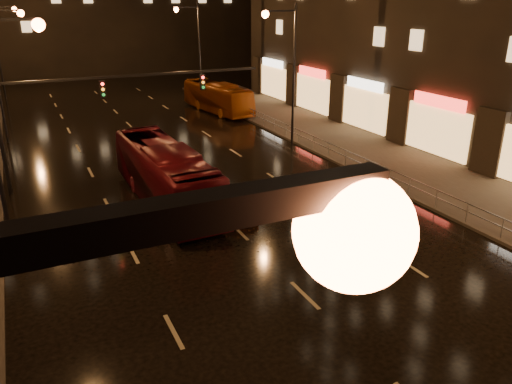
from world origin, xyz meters
TOP-DOWN VIEW (x-y plane):
  - ground at (0.00, 20.00)m, footprint 140.00×140.00m
  - sidewalk_right at (13.50, 15.00)m, footprint 7.00×70.00m
  - traffic_signal at (-5.06, 20.00)m, footprint 15.31×0.32m
  - railing_right at (10.20, 18.00)m, footprint 0.05×56.00m
  - bus_red at (-2.01, 15.06)m, footprint 3.00×11.44m
  - bus_curb at (8.96, 35.57)m, footprint 3.58×10.36m
  - taxi_near at (0.50, 12.00)m, footprint 1.66×3.62m
  - taxi_far at (5.33, 10.00)m, footprint 2.23×4.31m

SIDE VIEW (x-z plane):
  - ground at x=0.00m, z-range 0.00..0.00m
  - sidewalk_right at x=13.50m, z-range 0.00..0.15m
  - taxi_far at x=5.33m, z-range 0.00..1.19m
  - taxi_near at x=0.50m, z-range 0.00..1.20m
  - railing_right at x=10.20m, z-range 0.40..1.40m
  - bus_curb at x=8.96m, z-range 0.00..2.83m
  - bus_red at x=-2.01m, z-range 0.00..3.17m
  - traffic_signal at x=-5.06m, z-range 1.64..7.84m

